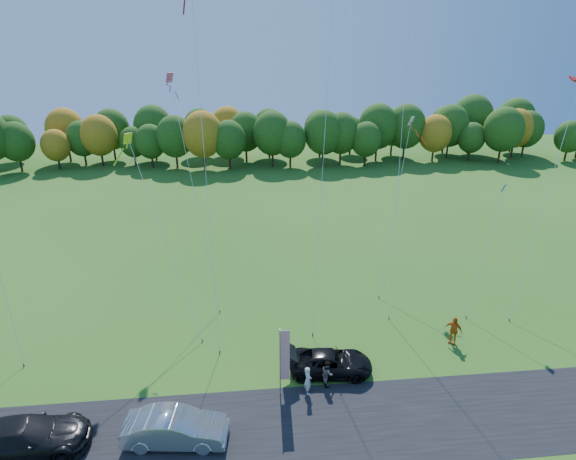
{
  "coord_description": "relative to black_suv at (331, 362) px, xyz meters",
  "views": [
    {
      "loc": [
        -2.82,
        -21.65,
        17.89
      ],
      "look_at": [
        0.0,
        6.0,
        7.0
      ],
      "focal_mm": 28.0,
      "sensor_mm": 36.0,
      "label": 1
    }
  ],
  "objects": [
    {
      "name": "kite_diamond_blue_low",
      "position": [
        12.35,
        6.19,
        3.88
      ],
      "size": [
        3.3,
        3.2,
        9.51
      ],
      "color": "#4C3F33",
      "rests_on": "ground"
    },
    {
      "name": "kite_diamond_pink",
      "position": [
        -8.53,
        11.24,
        7.55
      ],
      "size": [
        3.86,
        8.19,
        17.01
      ],
      "color": "#4C3F33",
      "rests_on": "ground"
    },
    {
      "name": "silver_sedan",
      "position": [
        -8.56,
        -4.37,
        0.15
      ],
      "size": [
        5.23,
        2.3,
        1.67
      ],
      "primitive_type": "imported",
      "rotation": [
        0.0,
        0.0,
        1.46
      ],
      "color": "#B6B6BB",
      "rests_on": "ground"
    },
    {
      "name": "kite_delta_red",
      "position": [
        0.88,
        9.02,
        11.5
      ],
      "size": [
        4.0,
        11.16,
        25.01
      ],
      "color": "#4C3F33",
      "rests_on": "ground"
    },
    {
      "name": "kite_diamond_white",
      "position": [
        7.4,
        11.75,
        5.79
      ],
      "size": [
        4.48,
        7.52,
        13.44
      ],
      "color": "#4C3F33",
      "rests_on": "ground"
    },
    {
      "name": "person_tailgate_a",
      "position": [
        -1.63,
        -1.65,
        0.18
      ],
      "size": [
        0.48,
        0.67,
        1.73
      ],
      "primitive_type": "imported",
      "rotation": [
        0.0,
        0.0,
        1.67
      ],
      "color": "silver",
      "rests_on": "ground"
    },
    {
      "name": "kite_parafoil_rainbow",
      "position": [
        16.8,
        7.06,
        7.55
      ],
      "size": [
        7.52,
        6.35,
        16.79
      ],
      "color": "#4C3F33",
      "rests_on": "ground"
    },
    {
      "name": "kite_diamond_yellow",
      "position": [
        -10.15,
        6.46,
        5.78
      ],
      "size": [
        5.04,
        5.78,
        13.44
      ],
      "color": "#4C3F33",
      "rests_on": "ground"
    },
    {
      "name": "feather_flag",
      "position": [
        -2.96,
        -1.54,
        1.93
      ],
      "size": [
        0.56,
        0.07,
        4.27
      ],
      "color": "#999999",
      "rests_on": "ground"
    },
    {
      "name": "kite_parafoil_orange",
      "position": [
        7.03,
        10.98,
        13.46
      ],
      "size": [
        5.14,
        11.91,
        28.57
      ],
      "color": "#4C3F33",
      "rests_on": "ground"
    },
    {
      "name": "ground",
      "position": [
        -1.97,
        -0.11,
        -0.69
      ],
      "size": [
        160.0,
        160.0,
        0.0
      ],
      "primitive_type": "plane",
      "color": "#255B18"
    },
    {
      "name": "person_east",
      "position": [
        8.6,
        2.07,
        0.29
      ],
      "size": [
        1.17,
        1.14,
        1.96
      ],
      "primitive_type": "imported",
      "rotation": [
        0.0,
        0.0,
        -0.75
      ],
      "color": "#D16113",
      "rests_on": "ground"
    },
    {
      "name": "black_suv",
      "position": [
        0.0,
        0.0,
        0.0
      ],
      "size": [
        5.18,
        2.82,
        1.38
      ],
      "primitive_type": "imported",
      "rotation": [
        0.0,
        0.0,
        1.46
      ],
      "color": "black",
      "rests_on": "ground"
    },
    {
      "name": "person_tailgate_b",
      "position": [
        -0.4,
        -1.06,
        0.11
      ],
      "size": [
        0.62,
        0.79,
        1.59
      ],
      "primitive_type": "imported",
      "rotation": [
        0.0,
        0.0,
        1.59
      ],
      "color": "gray",
      "rests_on": "ground"
    },
    {
      "name": "kite_delta_blue",
      "position": [
        -7.36,
        8.34,
        12.39
      ],
      "size": [
        2.95,
        12.2,
        25.94
      ],
      "color": "#4C3F33",
      "rests_on": "ground"
    },
    {
      "name": "asphalt_strip",
      "position": [
        -1.97,
        -4.11,
        -0.68
      ],
      "size": [
        90.0,
        6.0,
        0.01
      ],
      "primitive_type": "cube",
      "color": "black",
      "rests_on": "ground"
    },
    {
      "name": "dark_truck_a",
      "position": [
        -15.69,
        -4.27,
        0.18
      ],
      "size": [
        6.21,
        3.02,
        1.74
      ],
      "primitive_type": "imported",
      "rotation": [
        0.0,
        0.0,
        1.67
      ],
      "color": "black",
      "rests_on": "ground"
    },
    {
      "name": "tree_line",
      "position": [
        -1.97,
        54.89,
        -0.69
      ],
      "size": [
        116.0,
        12.0,
        10.0
      ],
      "primitive_type": null,
      "color": "#1E4711",
      "rests_on": "ground"
    }
  ]
}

